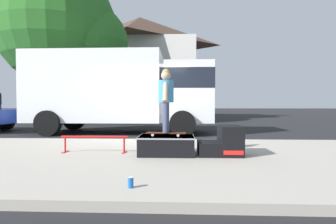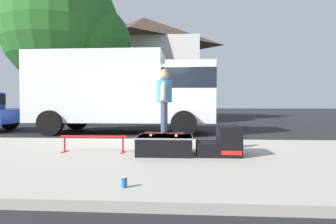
{
  "view_description": "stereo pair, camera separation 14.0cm",
  "coord_description": "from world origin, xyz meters",
  "px_view_note": "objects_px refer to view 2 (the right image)",
  "views": [
    {
      "loc": [
        1.01,
        -8.2,
        1.1
      ],
      "look_at": [
        0.7,
        -1.24,
        0.91
      ],
      "focal_mm": 28.99,
      "sensor_mm": 36.0,
      "label": 1
    },
    {
      "loc": [
        1.15,
        -8.19,
        1.1
      ],
      "look_at": [
        0.7,
        -1.24,
        0.91
      ],
      "focal_mm": 28.99,
      "sensor_mm": 36.0,
      "label": 2
    }
  ],
  "objects_px": {
    "kicker_ramp": "(222,143)",
    "box_truck": "(124,89)",
    "skateboard": "(164,133)",
    "soda_can": "(124,182)",
    "skate_box": "(165,144)",
    "grind_rail": "(93,140)",
    "street_tree_main": "(69,33)",
    "skater_kid": "(164,95)"
  },
  "relations": [
    {
      "from": "kicker_ramp",
      "to": "box_truck",
      "type": "distance_m",
      "value": 6.09
    },
    {
      "from": "skateboard",
      "to": "soda_can",
      "type": "distance_m",
      "value": 2.2
    },
    {
      "from": "skate_box",
      "to": "grind_rail",
      "type": "distance_m",
      "value": 1.5
    },
    {
      "from": "box_truck",
      "to": "street_tree_main",
      "type": "bearing_deg",
      "value": 133.93
    },
    {
      "from": "skater_kid",
      "to": "soda_can",
      "type": "distance_m",
      "value": 2.44
    },
    {
      "from": "skateboard",
      "to": "box_truck",
      "type": "relative_size",
      "value": 0.12
    },
    {
      "from": "grind_rail",
      "to": "skate_box",
      "type": "bearing_deg",
      "value": -5.42
    },
    {
      "from": "box_truck",
      "to": "street_tree_main",
      "type": "relative_size",
      "value": 0.82
    },
    {
      "from": "street_tree_main",
      "to": "grind_rail",
      "type": "bearing_deg",
      "value": -63.7
    },
    {
      "from": "kicker_ramp",
      "to": "skater_kid",
      "type": "height_order",
      "value": "skater_kid"
    },
    {
      "from": "skater_kid",
      "to": "box_truck",
      "type": "xyz_separation_m",
      "value": [
        -1.97,
        5.09,
        0.41
      ]
    },
    {
      "from": "kicker_ramp",
      "to": "street_tree_main",
      "type": "relative_size",
      "value": 0.1
    },
    {
      "from": "skateboard",
      "to": "soda_can",
      "type": "bearing_deg",
      "value": -98.06
    },
    {
      "from": "soda_can",
      "to": "grind_rail",
      "type": "bearing_deg",
      "value": 116.9
    },
    {
      "from": "skate_box",
      "to": "grind_rail",
      "type": "relative_size",
      "value": 0.78
    },
    {
      "from": "skater_kid",
      "to": "street_tree_main",
      "type": "distance_m",
      "value": 11.63
    },
    {
      "from": "skate_box",
      "to": "street_tree_main",
      "type": "relative_size",
      "value": 0.13
    },
    {
      "from": "grind_rail",
      "to": "street_tree_main",
      "type": "bearing_deg",
      "value": 116.3
    },
    {
      "from": "kicker_ramp",
      "to": "soda_can",
      "type": "height_order",
      "value": "kicker_ramp"
    },
    {
      "from": "grind_rail",
      "to": "soda_can",
      "type": "height_order",
      "value": "grind_rail"
    },
    {
      "from": "soda_can",
      "to": "street_tree_main",
      "type": "bearing_deg",
      "value": 116.43
    },
    {
      "from": "kicker_ramp",
      "to": "grind_rail",
      "type": "bearing_deg",
      "value": 176.88
    },
    {
      "from": "skate_box",
      "to": "box_truck",
      "type": "distance_m",
      "value": 5.61
    },
    {
      "from": "skate_box",
      "to": "street_tree_main",
      "type": "distance_m",
      "value": 11.97
    },
    {
      "from": "grind_rail",
      "to": "skateboard",
      "type": "xyz_separation_m",
      "value": [
        1.48,
        -0.17,
        0.17
      ]
    },
    {
      "from": "kicker_ramp",
      "to": "skateboard",
      "type": "height_order",
      "value": "kicker_ramp"
    },
    {
      "from": "kicker_ramp",
      "to": "grind_rail",
      "type": "height_order",
      "value": "kicker_ramp"
    },
    {
      "from": "skateboard",
      "to": "grind_rail",
      "type": "bearing_deg",
      "value": 173.59
    },
    {
      "from": "skate_box",
      "to": "soda_can",
      "type": "distance_m",
      "value": 2.2
    },
    {
      "from": "kicker_ramp",
      "to": "skater_kid",
      "type": "bearing_deg",
      "value": -178.77
    },
    {
      "from": "kicker_ramp",
      "to": "street_tree_main",
      "type": "distance_m",
      "value": 12.55
    },
    {
      "from": "skater_kid",
      "to": "street_tree_main",
      "type": "height_order",
      "value": "street_tree_main"
    },
    {
      "from": "skater_kid",
      "to": "box_truck",
      "type": "relative_size",
      "value": 0.18
    },
    {
      "from": "skateboard",
      "to": "box_truck",
      "type": "distance_m",
      "value": 5.58
    },
    {
      "from": "grind_rail",
      "to": "skater_kid",
      "type": "bearing_deg",
      "value": -6.41
    },
    {
      "from": "grind_rail",
      "to": "skateboard",
      "type": "relative_size",
      "value": 1.74
    },
    {
      "from": "grind_rail",
      "to": "soda_can",
      "type": "distance_m",
      "value": 2.61
    },
    {
      "from": "box_truck",
      "to": "kicker_ramp",
      "type": "bearing_deg",
      "value": -58.6
    },
    {
      "from": "soda_can",
      "to": "box_truck",
      "type": "bearing_deg",
      "value": 102.91
    },
    {
      "from": "skater_kid",
      "to": "street_tree_main",
      "type": "xyz_separation_m",
      "value": [
        -5.97,
        9.25,
        3.75
      ]
    },
    {
      "from": "street_tree_main",
      "to": "skater_kid",
      "type": "bearing_deg",
      "value": -57.15
    },
    {
      "from": "skate_box",
      "to": "kicker_ramp",
      "type": "distance_m",
      "value": 1.12
    }
  ]
}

